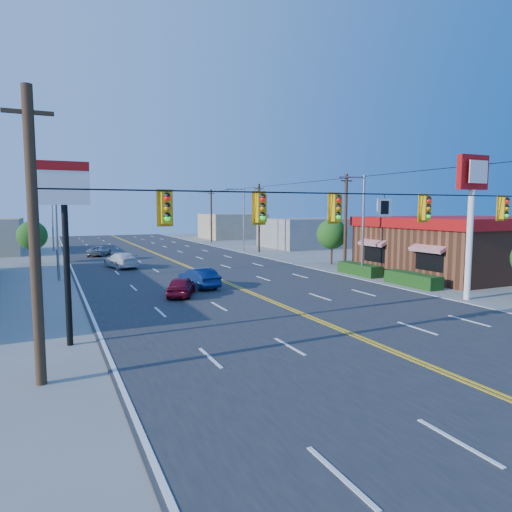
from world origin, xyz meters
name	(u,v)px	position (x,y,z in m)	size (l,w,h in m)	color
ground	(358,338)	(0.00, 0.00, 0.00)	(160.00, 160.00, 0.00)	gray
road	(206,275)	(0.00, 20.00, 0.03)	(20.00, 120.00, 0.06)	#2D2D30
signal_span	(358,221)	(-0.12, 0.00, 4.89)	(24.32, 0.34, 9.00)	#47301E
kfc	(464,245)	(19.90, 12.00, 2.38)	(16.30, 12.40, 4.70)	brown
kfc_pylon	(471,198)	(11.00, 4.00, 6.04)	(2.20, 0.36, 8.50)	white
pizza_hut_sign	(65,214)	(-11.00, 4.00, 5.18)	(1.90, 0.30, 6.85)	black
streetlight_se	(361,220)	(10.79, 14.00, 4.51)	(2.55, 0.25, 8.00)	gray
streetlight_ne	(242,216)	(10.79, 38.00, 4.51)	(2.55, 0.25, 8.00)	gray
streetlight_sw	(59,220)	(-10.79, 22.00, 4.51)	(2.55, 0.25, 8.00)	gray
streetlight_nw	(54,216)	(-10.79, 48.00, 4.51)	(2.55, 0.25, 8.00)	gray
utility_pole_near	(346,222)	(12.20, 18.00, 4.20)	(0.28, 0.28, 8.40)	#47301E
utility_pole_mid	(259,218)	(12.20, 36.00, 4.20)	(0.28, 0.28, 8.40)	#47301E
utility_pole_far	(211,216)	(12.20, 54.00, 4.20)	(0.28, 0.28, 8.40)	#47301E
tree_kfc_rear	(332,234)	(13.50, 22.00, 2.93)	(2.94, 2.94, 4.41)	#47301E
tree_west	(32,236)	(-13.00, 34.00, 2.79)	(2.80, 2.80, 4.20)	#47301E
bld_east_mid	(310,233)	(22.00, 40.00, 2.00)	(12.00, 10.00, 4.00)	gray
bld_east_far	(232,226)	(19.00, 62.00, 2.20)	(10.00, 10.00, 4.40)	tan
car_magenta	(181,287)	(-4.30, 11.89, 0.61)	(1.44, 3.58, 1.22)	maroon
car_blue	(199,279)	(-2.40, 14.34, 0.66)	(1.41, 4.03, 1.33)	navy
car_white	(121,261)	(-5.68, 27.22, 0.68)	(1.91, 4.71, 1.37)	silver
car_silver	(99,251)	(-6.40, 38.95, 0.56)	(1.86, 4.04, 1.12)	#95969A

